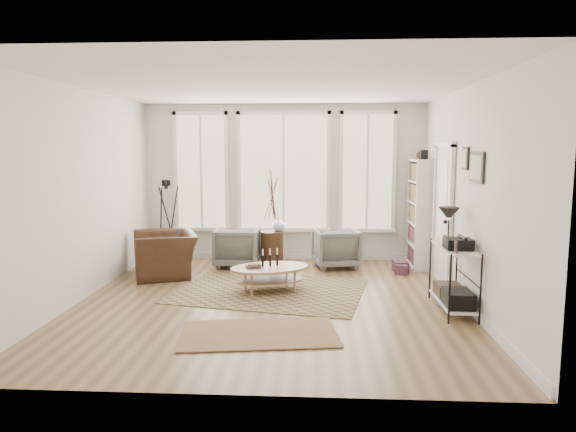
# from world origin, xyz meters

# --- Properties ---
(room) EXTENTS (5.50, 5.54, 2.90)m
(room) POSITION_xyz_m (0.02, 0.03, 1.43)
(room) COLOR olive
(room) RESTS_ON ground
(bay_window) EXTENTS (4.14, 0.12, 2.24)m
(bay_window) POSITION_xyz_m (0.00, 2.71, 1.61)
(bay_window) COLOR tan
(bay_window) RESTS_ON ground
(door) EXTENTS (0.09, 1.06, 2.22)m
(door) POSITION_xyz_m (2.57, 1.15, 1.12)
(door) COLOR silver
(door) RESTS_ON ground
(bookcase) EXTENTS (0.31, 0.85, 2.06)m
(bookcase) POSITION_xyz_m (2.44, 2.23, 0.96)
(bookcase) COLOR white
(bookcase) RESTS_ON ground
(low_shelf) EXTENTS (0.38, 1.08, 1.30)m
(low_shelf) POSITION_xyz_m (2.38, -0.30, 0.51)
(low_shelf) COLOR white
(low_shelf) RESTS_ON ground
(wall_art) EXTENTS (0.04, 0.88, 0.44)m
(wall_art) POSITION_xyz_m (2.58, -0.27, 1.88)
(wall_art) COLOR black
(wall_art) RESTS_ON ground
(rug_main) EXTENTS (3.00, 2.48, 0.01)m
(rug_main) POSITION_xyz_m (-0.06, 0.48, 0.01)
(rug_main) COLOR brown
(rug_main) RESTS_ON ground
(rug_runner) EXTENTS (1.87, 1.20, 0.01)m
(rug_runner) POSITION_xyz_m (-0.02, -1.31, 0.01)
(rug_runner) COLOR brown
(rug_runner) RESTS_ON ground
(coffee_table) EXTENTS (1.35, 1.11, 0.53)m
(coffee_table) POSITION_xyz_m (-0.07, 0.47, 0.29)
(coffee_table) COLOR tan
(coffee_table) RESTS_ON ground
(armchair_left) EXTENTS (0.76, 0.78, 0.70)m
(armchair_left) POSITION_xyz_m (-0.78, 2.04, 0.35)
(armchair_left) COLOR slate
(armchair_left) RESTS_ON ground
(armchair_right) EXTENTS (0.87, 0.89, 0.69)m
(armchair_right) POSITION_xyz_m (0.96, 2.09, 0.34)
(armchair_right) COLOR slate
(armchair_right) RESTS_ON ground
(side_table) EXTENTS (0.41, 0.41, 1.70)m
(side_table) POSITION_xyz_m (-0.18, 2.21, 0.82)
(side_table) COLOR #3B2517
(side_table) RESTS_ON ground
(vase) EXTENTS (0.27, 0.27, 0.26)m
(vase) POSITION_xyz_m (-0.06, 2.28, 0.74)
(vase) COLOR silver
(vase) RESTS_ON side_table
(accent_chair) EXTENTS (1.37, 1.29, 0.71)m
(accent_chair) POSITION_xyz_m (-1.87, 1.35, 0.36)
(accent_chair) COLOR #3B2517
(accent_chair) RESTS_ON ground
(tripod_camera) EXTENTS (0.54, 0.54, 1.52)m
(tripod_camera) POSITION_xyz_m (-2.11, 2.30, 0.70)
(tripod_camera) COLOR black
(tripod_camera) RESTS_ON ground
(book_stack_near) EXTENTS (0.26, 0.31, 0.19)m
(book_stack_near) POSITION_xyz_m (2.05, 1.80, 0.09)
(book_stack_near) COLOR maroon
(book_stack_near) RESTS_ON ground
(book_stack_far) EXTENTS (0.26, 0.30, 0.16)m
(book_stack_far) POSITION_xyz_m (2.05, 1.66, 0.08)
(book_stack_far) COLOR maroon
(book_stack_far) RESTS_ON ground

